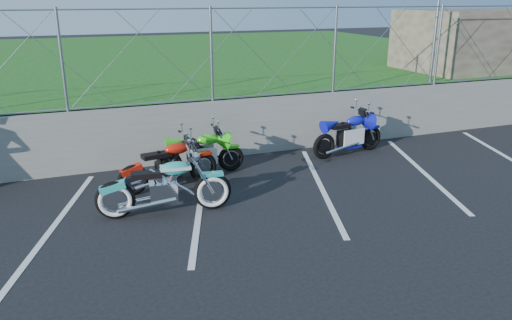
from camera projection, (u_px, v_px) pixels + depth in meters
name	position (u px, v px, depth m)	size (l,w,h in m)	color
ground	(216.00, 227.00, 7.92)	(90.00, 90.00, 0.00)	black
retaining_wall	(169.00, 134.00, 10.82)	(30.00, 0.22, 1.30)	slate
grass_field	(118.00, 72.00, 19.69)	(30.00, 20.00, 1.30)	#1B5115
stone_building	(484.00, 39.00, 15.69)	(5.00, 3.00, 1.80)	brown
chain_link_fence	(165.00, 57.00, 10.31)	(28.00, 0.03, 2.00)	gray
sign_pole	(436.00, 24.00, 12.96)	(0.08, 0.08, 3.00)	gray
parking_lines	(263.00, 194.00, 9.22)	(18.29, 4.31, 0.01)	silver
cruiser_turquoise	(166.00, 188.00, 8.28)	(2.25, 0.71, 1.12)	black
naked_orange	(170.00, 166.00, 9.44)	(1.98, 0.67, 1.00)	black
sportbike_green	(202.00, 155.00, 10.16)	(1.84, 0.66, 0.95)	black
sportbike_blue	(349.00, 136.00, 11.45)	(1.96, 0.70, 1.02)	black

